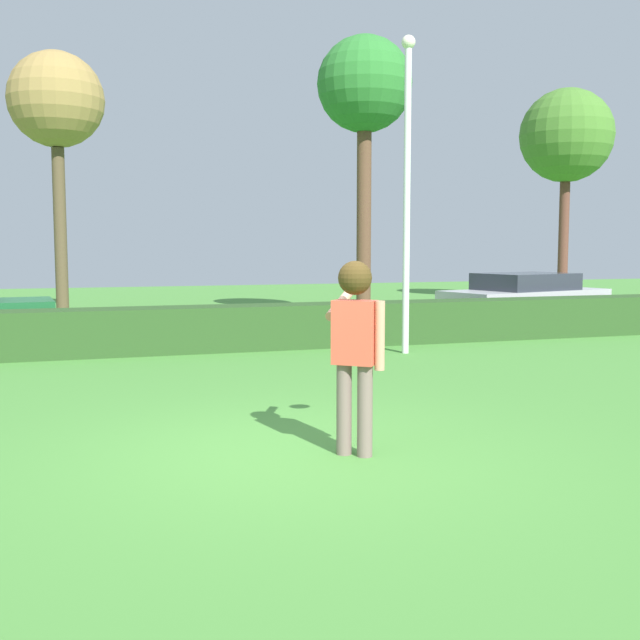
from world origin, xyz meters
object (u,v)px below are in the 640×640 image
birch_tree (566,137)px  willow_tree (365,91)px  frisbee (367,311)px  oak_tree (56,104)px  person (355,335)px  parked_car_silver (525,297)px  lamppost (407,179)px

birch_tree → willow_tree: bearing=-157.3°
frisbee → oak_tree: bearing=101.5°
person → willow_tree: bearing=68.2°
frisbee → parked_car_silver: 11.65m
person → birch_tree: bearing=49.5°
frisbee → parked_car_silver: frisbee is taller
frisbee → person: bearing=-118.7°
parked_car_silver → oak_tree: oak_tree is taller
person → lamppost: bearing=61.6°
person → oak_tree: oak_tree is taller
person → frisbee: size_ratio=7.31×
person → oak_tree: size_ratio=0.25×
person → frisbee: person is taller
person → willow_tree: willow_tree is taller
oak_tree → frisbee: bearing=-78.5°
lamppost → parked_car_silver: lamppost is taller
oak_tree → birch_tree: 16.18m
willow_tree → frisbee: bearing=-111.3°
person → lamppost: lamppost is taller
oak_tree → birch_tree: birch_tree is taller
lamppost → willow_tree: size_ratio=0.76×
willow_tree → person: bearing=-111.8°
frisbee → willow_tree: 13.19m
lamppost → birch_tree: size_ratio=0.77×
oak_tree → person: bearing=-80.5°
lamppost → willow_tree: 7.07m
oak_tree → willow_tree: willow_tree is taller
parked_car_silver → oak_tree: 13.05m
frisbee → parked_car_silver: (7.60, 8.81, -0.56)m
oak_tree → willow_tree: (7.47, -3.11, 0.21)m
parked_car_silver → willow_tree: size_ratio=0.62×
frisbee → lamppost: lamppost is taller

